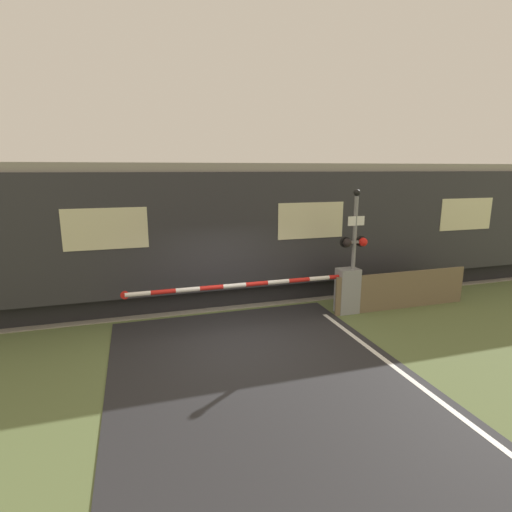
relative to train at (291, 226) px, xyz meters
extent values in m
plane|color=#5B6B3D|center=(-2.76, -3.78, -2.12)|extent=(80.00, 80.00, 0.00)
cube|color=gray|center=(-2.76, 0.00, -2.11)|extent=(36.00, 3.20, 0.03)
cube|color=#595451|center=(-2.76, -0.72, -2.04)|extent=(36.00, 0.08, 0.10)
cube|color=#595451|center=(-2.76, 0.72, -2.04)|extent=(36.00, 0.08, 0.10)
cube|color=black|center=(0.00, 0.00, -1.82)|extent=(19.04, 2.64, 0.60)
cube|color=#2D2D33|center=(0.00, 0.00, 0.13)|extent=(20.69, 3.11, 3.31)
cube|color=gray|center=(0.00, 0.00, 1.91)|extent=(20.28, 2.86, 0.24)
cube|color=beige|center=(5.69, -1.56, 0.38)|extent=(2.07, 0.02, 1.06)
cube|color=beige|center=(0.00, -1.56, 0.38)|extent=(2.07, 0.02, 1.06)
cube|color=beige|center=(-5.69, -1.56, 0.38)|extent=(2.07, 0.02, 1.06)
cube|color=gray|center=(0.63, -2.74, -1.48)|extent=(0.60, 0.44, 1.28)
cylinder|color=gray|center=(0.63, -2.74, -1.05)|extent=(0.16, 0.16, 0.18)
cylinder|color=red|center=(0.33, -2.74, -1.05)|extent=(0.59, 0.11, 0.11)
cylinder|color=white|center=(-0.26, -2.74, -1.05)|extent=(0.59, 0.11, 0.11)
cylinder|color=red|center=(-0.86, -2.74, -1.05)|extent=(0.59, 0.11, 0.11)
cylinder|color=white|center=(-1.45, -2.74, -1.05)|extent=(0.59, 0.11, 0.11)
cylinder|color=red|center=(-2.04, -2.74, -1.05)|extent=(0.59, 0.11, 0.11)
cylinder|color=white|center=(-2.64, -2.74, -1.05)|extent=(0.59, 0.11, 0.11)
cylinder|color=red|center=(-3.23, -2.74, -1.05)|extent=(0.59, 0.11, 0.11)
cylinder|color=white|center=(-3.82, -2.74, -1.05)|extent=(0.59, 0.11, 0.11)
cylinder|color=red|center=(-4.42, -2.74, -1.05)|extent=(0.59, 0.11, 0.11)
cylinder|color=white|center=(-5.01, -2.74, -1.05)|extent=(0.59, 0.11, 0.11)
cylinder|color=red|center=(-5.31, -2.74, -1.05)|extent=(0.20, 0.02, 0.20)
cylinder|color=gray|center=(0.75, -2.78, -0.49)|extent=(0.11, 0.11, 3.27)
cube|color=gray|center=(0.75, -2.78, -0.09)|extent=(0.61, 0.07, 0.07)
sphere|color=black|center=(0.50, -2.83, -0.09)|extent=(0.24, 0.24, 0.24)
sphere|color=red|center=(0.99, -2.83, -0.09)|extent=(0.24, 0.24, 0.24)
cylinder|color=black|center=(0.50, -2.72, -0.09)|extent=(0.30, 0.06, 0.30)
cylinder|color=black|center=(0.99, -2.72, -0.09)|extent=(0.30, 0.06, 0.30)
cube|color=white|center=(0.75, -2.82, 0.49)|extent=(0.49, 0.02, 0.25)
sphere|color=black|center=(0.75, -2.78, 1.25)|extent=(0.18, 0.18, 0.18)
cube|color=#726047|center=(2.31, -2.92, -1.57)|extent=(4.27, 0.06, 1.10)
camera|label=1|loc=(-4.98, -12.26, 1.88)|focal=28.00mm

